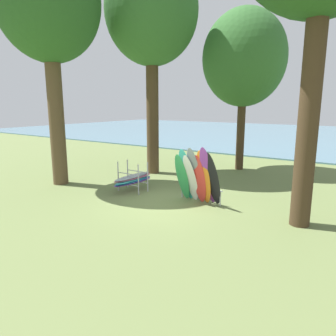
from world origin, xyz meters
name	(u,v)px	position (x,y,z in m)	size (l,w,h in m)	color
ground_plane	(164,203)	(0.00, 0.00, 0.00)	(80.00, 80.00, 0.00)	olive
lake_water	(313,136)	(0.00, 29.76, 0.05)	(80.00, 36.00, 0.10)	slate
tree_foreground_left	(48,4)	(-5.61, -0.28, 7.65)	(4.32, 4.32, 10.27)	brown
tree_mid_behind	(152,12)	(-3.49, 3.98, 7.96)	(4.56, 4.56, 10.69)	#4C3823
tree_far_left_back	(244,59)	(-0.04, 7.48, 5.95)	(4.40, 4.40, 8.51)	#42301E
leaning_board_pile	(197,177)	(1.03, 0.67, 0.99)	(1.88, 0.92, 2.18)	#339E56
board_storage_rack	(133,179)	(-2.00, 0.62, 0.52)	(1.15, 2.13, 1.25)	#9EA0A5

